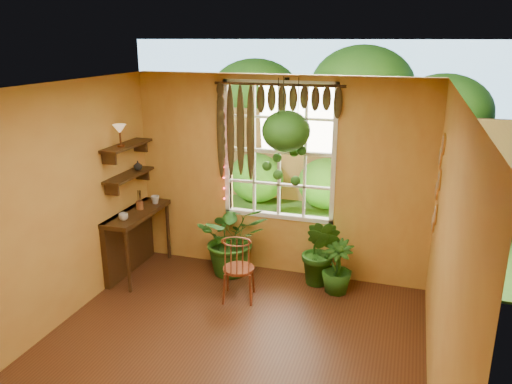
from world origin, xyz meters
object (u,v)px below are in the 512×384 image
(potted_plant_left, at_px, (233,238))
(potted_plant_mid, at_px, (321,252))
(windsor_chair, at_px, (238,277))
(counter_ledge, at_px, (132,234))
(hanging_basket, at_px, (286,138))

(potted_plant_left, distance_m, potted_plant_mid, 1.22)
(windsor_chair, distance_m, potted_plant_mid, 1.14)
(counter_ledge, height_order, potted_plant_left, potted_plant_left)
(potted_plant_left, height_order, potted_plant_mid, potted_plant_left)
(windsor_chair, bearing_deg, potted_plant_mid, 25.16)
(counter_ledge, relative_size, windsor_chair, 1.15)
(potted_plant_mid, xyz_separation_m, hanging_basket, (-0.46, -0.12, 1.50))
(potted_plant_left, height_order, hanging_basket, hanging_basket)
(potted_plant_left, xyz_separation_m, potted_plant_mid, (1.22, 0.01, -0.05))
(counter_ledge, distance_m, potted_plant_left, 1.40)
(potted_plant_left, xyz_separation_m, hanging_basket, (0.75, -0.11, 1.45))
(windsor_chair, relative_size, potted_plant_mid, 1.09)
(counter_ledge, xyz_separation_m, potted_plant_left, (1.35, 0.37, -0.03))
(counter_ledge, xyz_separation_m, hanging_basket, (2.10, 0.26, 1.42))
(windsor_chair, xyz_separation_m, hanging_basket, (0.43, 0.57, 1.67))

